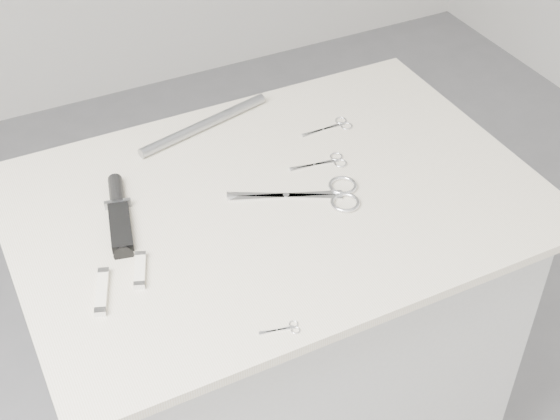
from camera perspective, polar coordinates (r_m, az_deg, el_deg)
name	(u,v)px	position (r m, az deg, el deg)	size (l,w,h in m)	color
plinth	(277,354)	(1.83, -0.25, -10.50)	(0.90, 0.60, 0.90)	#B3B3B1
display_board	(276,201)	(1.50, -0.30, 0.69)	(1.00, 0.70, 0.02)	beige
large_shears	(323,195)	(1.50, 3.18, 1.13)	(0.25, 0.16, 0.01)	silver
embroidery_scissors_a	(328,162)	(1.58, 3.51, 3.52)	(0.12, 0.05, 0.00)	silver
embroidery_scissors_b	(334,126)	(1.69, 4.01, 6.14)	(0.12, 0.05, 0.00)	silver
tiny_scissors	(285,329)	(1.25, 0.36, -8.69)	(0.07, 0.03, 0.00)	silver
sheathed_knife	(119,210)	(1.48, -11.73, -0.01)	(0.08, 0.21, 0.03)	black
pocket_knife_a	(102,291)	(1.33, -12.89, -5.81)	(0.06, 0.11, 0.01)	silver
pocket_knife_b	(140,270)	(1.36, -10.20, -4.35)	(0.05, 0.08, 0.01)	silver
metal_rail	(204,125)	(1.68, -5.56, 6.23)	(0.02, 0.02, 0.32)	gray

